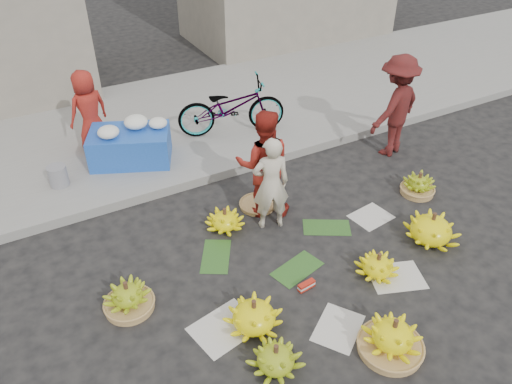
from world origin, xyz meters
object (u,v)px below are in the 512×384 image
flower_table (131,144)px  bicycle (231,107)px  banana_bunch_4 (431,228)px  vendor_cream (271,184)px  banana_bunch_0 (254,315)px

flower_table → bicycle: bicycle is taller
banana_bunch_4 → bicycle: size_ratio=0.43×
vendor_cream → flower_table: size_ratio=0.95×
flower_table → bicycle: bearing=25.6°
banana_bunch_0 → vendor_cream: (1.05, 1.47, 0.51)m
banana_bunch_0 → flower_table: (-0.16, 3.88, 0.24)m
banana_bunch_4 → bicycle: bicycle is taller
vendor_cream → banana_bunch_4: bearing=158.9°
banana_bunch_4 → vendor_cream: vendor_cream is taller
banana_bunch_0 → bicycle: size_ratio=0.36×
bicycle → flower_table: bearing=108.4°
flower_table → bicycle: size_ratio=0.77×
vendor_cream → flower_table: (-1.21, 2.41, -0.27)m
banana_bunch_4 → flower_table: (-2.92, 3.71, 0.21)m
banana_bunch_0 → vendor_cream: 1.88m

